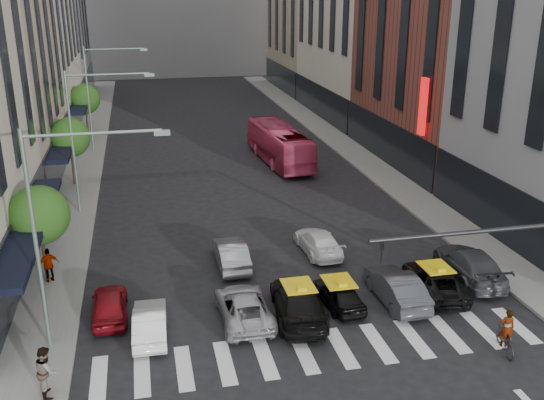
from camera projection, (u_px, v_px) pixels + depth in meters
ground at (339, 371)px, 23.25m from camera, size 160.00×160.00×0.00m
sidewalk_left at (83, 169)px, 48.48m from camera, size 3.00×96.00×0.15m
sidewalk_right at (355, 153)px, 53.17m from camera, size 3.00×96.00×0.15m
tree_near at (39, 215)px, 28.82m from camera, size 2.88×2.88×4.95m
tree_mid at (70, 138)px, 43.54m from camera, size 2.88×2.88×4.95m
tree_far at (85, 99)px, 58.26m from camera, size 2.88×2.88×4.95m
streetlamp_near at (58, 212)px, 22.90m from camera, size 5.38×0.25×9.00m
streetlamp_mid at (86, 123)px, 37.62m from camera, size 5.38×0.25×9.00m
streetlamp_far at (98, 84)px, 52.34m from camera, size 5.38×0.25×9.00m
liberty_sign at (423, 107)px, 42.21m from camera, size 0.30×0.70×4.00m
car_red at (110, 304)px, 26.81m from camera, size 1.58×3.85×1.31m
car_white_front at (150, 322)px, 25.42m from camera, size 1.50×3.95×1.28m
car_silver at (244, 307)px, 26.63m from camera, size 2.21×4.68×1.29m
taxi_left at (298, 302)px, 26.81m from camera, size 2.75×5.51×1.54m
taxi_center at (338, 294)px, 27.79m from camera, size 1.88×3.76×1.23m
car_grey_mid at (396, 287)px, 28.12m from camera, size 1.66×4.57×1.50m
taxi_right at (435, 280)px, 29.04m from camera, size 2.73×4.92×1.30m
car_grey_curb at (470, 264)px, 30.40m from camera, size 2.63×5.49×1.54m
car_row2_left at (231, 254)px, 31.74m from camera, size 1.53×4.30×1.41m
car_row2_right at (318, 242)px, 33.39m from camera, size 1.99×4.50×1.28m
bus at (279, 144)px, 50.19m from camera, size 3.40×11.28×3.10m
motorcycle at (505, 341)px, 24.36m from camera, size 1.05×1.97×0.98m
rider at (509, 312)px, 23.92m from camera, size 0.67×0.51×1.64m
pedestrian_near at (46, 371)px, 21.42m from camera, size 0.91×1.07×1.92m
pedestrian_far at (49, 265)px, 29.73m from camera, size 1.11×0.86×1.75m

